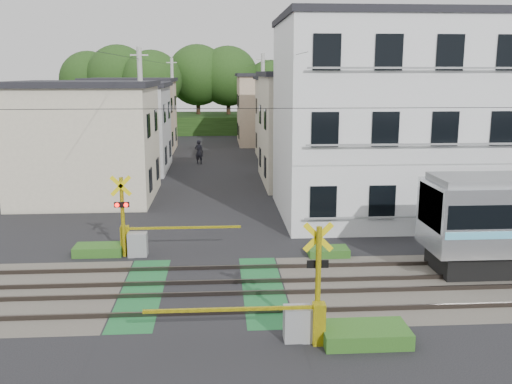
{
  "coord_description": "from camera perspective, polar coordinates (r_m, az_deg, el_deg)",
  "views": [
    {
      "loc": [
        0.55,
        -17.0,
        6.7
      ],
      "look_at": [
        2.01,
        5.0,
        2.09
      ],
      "focal_mm": 40.0,
      "sensor_mm": 36.0,
      "label": 1
    }
  ],
  "objects": [
    {
      "name": "catenary",
      "position": [
        18.13,
        13.76,
        1.93
      ],
      "size": [
        60.0,
        5.04,
        7.0
      ],
      "color": "#2D2D33",
      "rests_on": "ground"
    },
    {
      "name": "ground",
      "position": [
        18.28,
        -5.33,
        -9.75
      ],
      "size": [
        120.0,
        120.0,
        0.0
      ],
      "primitive_type": "plane",
      "color": "black"
    },
    {
      "name": "crossing_signal_far",
      "position": [
        21.73,
        -11.98,
        -4.46
      ],
      "size": [
        4.74,
        0.65,
        3.09
      ],
      "color": "yellow",
      "rests_on": "ground"
    },
    {
      "name": "houses_row",
      "position": [
        43.06,
        -4.22,
        7.17
      ],
      "size": [
        22.07,
        31.35,
        6.8
      ],
      "color": "beige",
      "rests_on": "ground"
    },
    {
      "name": "tree_hill",
      "position": [
        65.6,
        -4.64,
        10.06
      ],
      "size": [
        40.0,
        13.22,
        9.97
      ],
      "color": "#203E14",
      "rests_on": "ground"
    },
    {
      "name": "utility_poles",
      "position": [
        40.12,
        -6.14,
        7.99
      ],
      "size": [
        7.9,
        42.0,
        8.0
      ],
      "color": "#A5A5A0",
      "rests_on": "ground"
    },
    {
      "name": "crossing_signal_near",
      "position": [
        14.77,
        4.56,
        -12.16
      ],
      "size": [
        4.74,
        0.65,
        3.09
      ],
      "color": "yellow",
      "rests_on": "ground"
    },
    {
      "name": "apartment_block",
      "position": [
        27.74,
        12.98,
        7.28
      ],
      "size": [
        10.2,
        8.36,
        9.3
      ],
      "color": "silver",
      "rests_on": "ground"
    },
    {
      "name": "weed_patches",
      "position": [
        18.16,
        0.27,
        -9.22
      ],
      "size": [
        10.25,
        8.8,
        0.4
      ],
      "color": "#2D5E1E",
      "rests_on": "ground"
    },
    {
      "name": "pedestrian",
      "position": [
        43.16,
        -5.72,
        4.03
      ],
      "size": [
        0.77,
        0.64,
        1.81
      ],
      "primitive_type": "imported",
      "rotation": [
        0.0,
        0.0,
        2.77
      ],
      "color": "#212129",
      "rests_on": "ground"
    },
    {
      "name": "track_bed",
      "position": [
        18.27,
        -5.33,
        -9.64
      ],
      "size": [
        120.0,
        120.0,
        0.14
      ],
      "color": "#47423A",
      "rests_on": "ground"
    }
  ]
}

